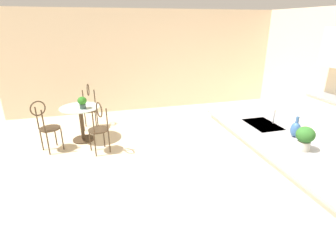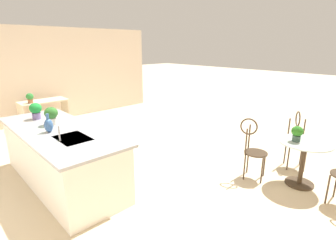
{
  "view_description": "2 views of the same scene",
  "coord_description": "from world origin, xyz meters",
  "px_view_note": "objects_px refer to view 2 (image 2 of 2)",
  "views": [
    {
      "loc": [
        2.83,
        -1.48,
        2.36
      ],
      "look_at": [
        -1.03,
        -0.42,
        0.83
      ],
      "focal_mm": 27.35,
      "sensor_mm": 36.0,
      "label": 1
    },
    {
      "loc": [
        -3.73,
        2.27,
        2.21
      ],
      "look_at": [
        -0.98,
        -0.33,
        1.11
      ],
      "focal_mm": 27.88,
      "sensor_mm": 36.0,
      "label": 2
    }
  ],
  "objects_px": {
    "potted_plant_counter_near": "(51,115)",
    "potted_plant_on_desk": "(30,98)",
    "bistro_table": "(303,159)",
    "potted_plant_counter_far": "(36,110)",
    "potted_plant_on_table": "(297,133)",
    "chair_toward_desk": "(297,137)",
    "writing_desk": "(44,109)",
    "vase_on_counter": "(49,125)",
    "chair_by_island": "(253,146)"
  },
  "relations": [
    {
      "from": "bistro_table",
      "to": "chair_toward_desk",
      "type": "distance_m",
      "value": 0.71
    },
    {
      "from": "potted_plant_counter_near",
      "to": "chair_by_island",
      "type": "bearing_deg",
      "value": -134.82
    },
    {
      "from": "potted_plant_counter_near",
      "to": "vase_on_counter",
      "type": "relative_size",
      "value": 1.04
    },
    {
      "from": "potted_plant_on_table",
      "to": "vase_on_counter",
      "type": "height_order",
      "value": "vase_on_counter"
    },
    {
      "from": "potted_plant_counter_far",
      "to": "potted_plant_counter_near",
      "type": "relative_size",
      "value": 0.98
    },
    {
      "from": "chair_by_island",
      "to": "potted_plant_on_table",
      "type": "bearing_deg",
      "value": -153.41
    },
    {
      "from": "bistro_table",
      "to": "potted_plant_on_desk",
      "type": "distance_m",
      "value": 6.39
    },
    {
      "from": "potted_plant_counter_near",
      "to": "potted_plant_on_desk",
      "type": "height_order",
      "value": "potted_plant_counter_near"
    },
    {
      "from": "chair_toward_desk",
      "to": "potted_plant_counter_near",
      "type": "relative_size",
      "value": 3.48
    },
    {
      "from": "potted_plant_on_desk",
      "to": "vase_on_counter",
      "type": "relative_size",
      "value": 0.9
    },
    {
      "from": "chair_toward_desk",
      "to": "vase_on_counter",
      "type": "xyz_separation_m",
      "value": [
        2.35,
        3.52,
        0.46
      ]
    },
    {
      "from": "chair_by_island",
      "to": "potted_plant_on_desk",
      "type": "distance_m",
      "value": 5.62
    },
    {
      "from": "potted_plant_counter_near",
      "to": "potted_plant_on_desk",
      "type": "bearing_deg",
      "value": -9.84
    },
    {
      "from": "potted_plant_counter_near",
      "to": "potted_plant_on_desk",
      "type": "relative_size",
      "value": 1.16
    },
    {
      "from": "chair_toward_desk",
      "to": "writing_desk",
      "type": "relative_size",
      "value": 0.87
    },
    {
      "from": "chair_by_island",
      "to": "potted_plant_counter_near",
      "type": "xyz_separation_m",
      "value": [
        2.36,
        2.37,
        0.52
      ]
    },
    {
      "from": "chair_toward_desk",
      "to": "vase_on_counter",
      "type": "height_order",
      "value": "vase_on_counter"
    },
    {
      "from": "chair_by_island",
      "to": "chair_toward_desk",
      "type": "height_order",
      "value": "same"
    },
    {
      "from": "bistro_table",
      "to": "potted_plant_on_desk",
      "type": "relative_size",
      "value": 3.09
    },
    {
      "from": "bistro_table",
      "to": "potted_plant_counter_far",
      "type": "distance_m",
      "value": 4.6
    },
    {
      "from": "vase_on_counter",
      "to": "chair_by_island",
      "type": "bearing_deg",
      "value": -128.23
    },
    {
      "from": "chair_toward_desk",
      "to": "writing_desk",
      "type": "xyz_separation_m",
      "value": [
        5.75,
        2.48,
        -0.06
      ]
    },
    {
      "from": "bistro_table",
      "to": "vase_on_counter",
      "type": "xyz_separation_m",
      "value": [
        2.69,
        2.91,
        0.58
      ]
    },
    {
      "from": "potted_plant_on_desk",
      "to": "potted_plant_counter_far",
      "type": "bearing_deg",
      "value": 166.35
    },
    {
      "from": "chair_by_island",
      "to": "potted_plant_on_desk",
      "type": "bearing_deg",
      "value": 19.43
    },
    {
      "from": "writing_desk",
      "to": "vase_on_counter",
      "type": "xyz_separation_m",
      "value": [
        -3.4,
        1.03,
        0.52
      ]
    },
    {
      "from": "bistro_table",
      "to": "vase_on_counter",
      "type": "bearing_deg",
      "value": 47.19
    },
    {
      "from": "chair_by_island",
      "to": "vase_on_counter",
      "type": "distance_m",
      "value": 3.28
    },
    {
      "from": "potted_plant_counter_near",
      "to": "vase_on_counter",
      "type": "distance_m",
      "value": 0.4
    },
    {
      "from": "chair_toward_desk",
      "to": "writing_desk",
      "type": "distance_m",
      "value": 6.26
    },
    {
      "from": "potted_plant_on_table",
      "to": "potted_plant_on_desk",
      "type": "relative_size",
      "value": 0.96
    },
    {
      "from": "potted_plant_counter_far",
      "to": "vase_on_counter",
      "type": "bearing_deg",
      "value": 173.24
    },
    {
      "from": "writing_desk",
      "to": "vase_on_counter",
      "type": "relative_size",
      "value": 4.17
    },
    {
      "from": "chair_by_island",
      "to": "bistro_table",
      "type": "bearing_deg",
      "value": -152.4
    },
    {
      "from": "writing_desk",
      "to": "potted_plant_on_desk",
      "type": "xyz_separation_m",
      "value": [
        -0.12,
        0.35,
        0.38
      ]
    },
    {
      "from": "bistro_table",
      "to": "writing_desk",
      "type": "relative_size",
      "value": 0.67
    },
    {
      "from": "bistro_table",
      "to": "potted_plant_on_desk",
      "type": "xyz_separation_m",
      "value": [
        5.97,
        2.22,
        0.44
      ]
    },
    {
      "from": "bistro_table",
      "to": "chair_by_island",
      "type": "bearing_deg",
      "value": 27.6
    },
    {
      "from": "potted_plant_on_table",
      "to": "potted_plant_on_desk",
      "type": "bearing_deg",
      "value": 20.16
    },
    {
      "from": "chair_toward_desk",
      "to": "potted_plant_counter_near",
      "type": "xyz_separation_m",
      "value": [
        2.7,
        3.34,
        0.52
      ]
    },
    {
      "from": "writing_desk",
      "to": "potted_plant_on_desk",
      "type": "height_order",
      "value": "potted_plant_on_desk"
    },
    {
      "from": "chair_toward_desk",
      "to": "potted_plant_on_table",
      "type": "distance_m",
      "value": 0.78
    },
    {
      "from": "writing_desk",
      "to": "potted_plant_counter_far",
      "type": "height_order",
      "value": "potted_plant_counter_far"
    },
    {
      "from": "bistro_table",
      "to": "potted_plant_counter_near",
      "type": "height_order",
      "value": "potted_plant_counter_near"
    },
    {
      "from": "potted_plant_on_desk",
      "to": "chair_toward_desk",
      "type": "bearing_deg",
      "value": -153.29
    },
    {
      "from": "writing_desk",
      "to": "potted_plant_counter_near",
      "type": "relative_size",
      "value": 4.01
    },
    {
      "from": "chair_toward_desk",
      "to": "potted_plant_on_desk",
      "type": "xyz_separation_m",
      "value": [
        5.63,
        2.83,
        0.32
      ]
    },
    {
      "from": "potted_plant_counter_far",
      "to": "vase_on_counter",
      "type": "xyz_separation_m",
      "value": [
        -0.9,
        0.11,
        -0.06
      ]
    },
    {
      "from": "bistro_table",
      "to": "potted_plant_on_table",
      "type": "relative_size",
      "value": 3.23
    },
    {
      "from": "chair_toward_desk",
      "to": "potted_plant_on_desk",
      "type": "distance_m",
      "value": 6.31
    }
  ]
}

